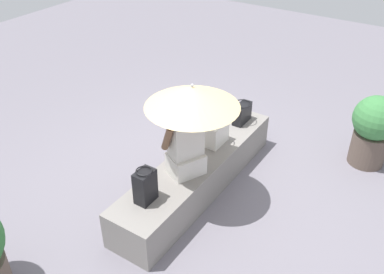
{
  "coord_description": "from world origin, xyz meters",
  "views": [
    {
      "loc": [
        3.16,
        2.0,
        3.12
      ],
      "look_at": [
        0.14,
        0.01,
        0.77
      ],
      "focal_mm": 39.79,
      "sensor_mm": 36.0,
      "label": 1
    }
  ],
  "objects_px": {
    "tote_bag_canvas": "(217,133)",
    "planter_near": "(373,128)",
    "person_seated": "(186,141)",
    "handbag_black": "(242,113)",
    "parasol": "(192,97)",
    "shoulder_bag_spare": "(145,186)"
  },
  "relations": [
    {
      "from": "person_seated",
      "to": "parasol",
      "type": "distance_m",
      "value": 0.47
    },
    {
      "from": "handbag_black",
      "to": "planter_near",
      "type": "height_order",
      "value": "planter_near"
    },
    {
      "from": "handbag_black",
      "to": "parasol",
      "type": "bearing_deg",
      "value": 0.88
    },
    {
      "from": "parasol",
      "to": "shoulder_bag_spare",
      "type": "height_order",
      "value": "parasol"
    },
    {
      "from": "parasol",
      "to": "tote_bag_canvas",
      "type": "bearing_deg",
      "value": -177.04
    },
    {
      "from": "person_seated",
      "to": "planter_near",
      "type": "height_order",
      "value": "person_seated"
    },
    {
      "from": "handbag_black",
      "to": "tote_bag_canvas",
      "type": "relative_size",
      "value": 0.94
    },
    {
      "from": "tote_bag_canvas",
      "to": "shoulder_bag_spare",
      "type": "relative_size",
      "value": 0.85
    },
    {
      "from": "tote_bag_canvas",
      "to": "shoulder_bag_spare",
      "type": "bearing_deg",
      "value": -3.24
    },
    {
      "from": "tote_bag_canvas",
      "to": "planter_near",
      "type": "bearing_deg",
      "value": 129.93
    },
    {
      "from": "person_seated",
      "to": "handbag_black",
      "type": "distance_m",
      "value": 1.24
    },
    {
      "from": "parasol",
      "to": "person_seated",
      "type": "bearing_deg",
      "value": -20.55
    },
    {
      "from": "tote_bag_canvas",
      "to": "planter_near",
      "type": "distance_m",
      "value": 1.86
    },
    {
      "from": "parasol",
      "to": "handbag_black",
      "type": "bearing_deg",
      "value": -179.12
    },
    {
      "from": "tote_bag_canvas",
      "to": "shoulder_bag_spare",
      "type": "height_order",
      "value": "shoulder_bag_spare"
    },
    {
      "from": "tote_bag_canvas",
      "to": "handbag_black",
      "type": "bearing_deg",
      "value": 178.89
    },
    {
      "from": "handbag_black",
      "to": "planter_near",
      "type": "distance_m",
      "value": 1.54
    },
    {
      "from": "handbag_black",
      "to": "planter_near",
      "type": "xyz_separation_m",
      "value": [
        -0.61,
        1.42,
        -0.06
      ]
    },
    {
      "from": "planter_near",
      "to": "parasol",
      "type": "bearing_deg",
      "value": -38.64
    },
    {
      "from": "parasol",
      "to": "planter_near",
      "type": "relative_size",
      "value": 1.1
    },
    {
      "from": "shoulder_bag_spare",
      "to": "planter_near",
      "type": "distance_m",
      "value": 2.83
    },
    {
      "from": "person_seated",
      "to": "parasol",
      "type": "bearing_deg",
      "value": 159.45
    }
  ]
}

